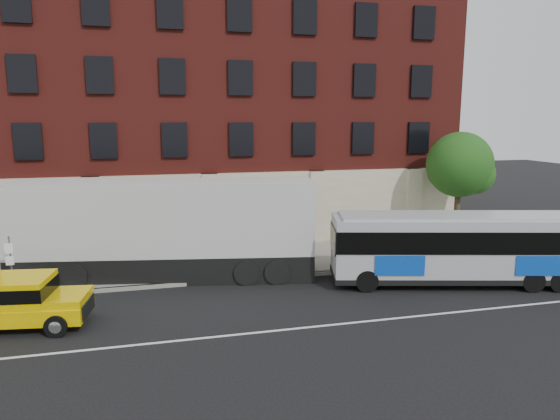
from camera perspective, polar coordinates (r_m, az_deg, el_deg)
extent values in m
plane|color=black|center=(16.87, -3.20, -14.43)|extent=(120.00, 120.00, 0.00)
cube|color=gray|center=(25.21, -7.05, -5.85)|extent=(60.00, 6.00, 0.15)
cube|color=gray|center=(22.37, -6.11, -7.94)|extent=(60.00, 0.25, 0.15)
cube|color=silver|center=(17.31, -3.52, -13.74)|extent=(60.00, 0.12, 0.01)
cube|color=maroon|center=(32.19, -9.12, 11.23)|extent=(30.00, 10.00, 15.00)
cube|color=beige|center=(27.50, -7.87, -0.07)|extent=(30.00, 0.35, 4.00)
cube|color=beige|center=(27.45, -20.40, -0.64)|extent=(0.90, 0.55, 4.00)
cube|color=beige|center=(27.40, -7.85, -0.11)|extent=(0.90, 0.55, 4.00)
cube|color=beige|center=(28.64, 4.17, 0.42)|extent=(0.90, 0.55, 4.00)
cube|color=beige|center=(31.02, 14.77, 0.86)|extent=(0.90, 0.55, 4.00)
cube|color=black|center=(27.65, -26.56, 6.94)|extent=(1.30, 0.20, 1.80)
cube|color=black|center=(27.12, -19.28, 7.40)|extent=(1.30, 0.20, 1.80)
cube|color=black|center=(27.03, -11.81, 7.75)|extent=(1.30, 0.20, 1.80)
cube|color=black|center=(27.39, -4.41, 7.96)|extent=(1.30, 0.20, 1.80)
cube|color=black|center=(28.18, 2.70, 8.04)|extent=(1.30, 0.20, 1.80)
cube|color=black|center=(29.37, 9.32, 8.01)|extent=(1.30, 0.20, 1.80)
cube|color=black|center=(30.92, 15.35, 7.89)|extent=(1.30, 0.20, 1.80)
cube|color=black|center=(27.71, -27.10, 13.54)|extent=(1.30, 0.20, 1.80)
cube|color=black|center=(27.18, -19.69, 14.14)|extent=(1.30, 0.20, 1.80)
cube|color=black|center=(27.09, -12.06, 14.52)|extent=(1.30, 0.20, 1.80)
cube|color=black|center=(27.45, -4.50, 14.65)|extent=(1.30, 0.20, 1.80)
cube|color=black|center=(28.24, 2.75, 14.55)|extent=(1.30, 0.20, 1.80)
cube|color=black|center=(29.43, 9.51, 14.25)|extent=(1.30, 0.20, 1.80)
cube|color=black|center=(30.97, 15.64, 13.81)|extent=(1.30, 0.20, 1.80)
cube|color=black|center=(28.14, -27.67, 20.03)|extent=(1.30, 0.20, 1.80)
cube|color=black|center=(27.61, -20.11, 20.77)|extent=(1.30, 0.20, 1.80)
cube|color=black|center=(27.52, -12.33, 21.17)|extent=(1.30, 0.20, 1.80)
cube|color=black|center=(27.87, -4.60, 21.22)|extent=(1.30, 0.20, 1.80)
cube|color=black|center=(28.65, 2.81, 20.94)|extent=(1.30, 0.20, 1.80)
cube|color=black|center=(29.83, 9.70, 20.39)|extent=(1.30, 0.20, 1.80)
cube|color=black|center=(31.35, 15.94, 19.65)|extent=(1.30, 0.20, 1.80)
cube|color=black|center=(27.42, -17.22, -1.32)|extent=(2.60, 0.15, 2.80)
cube|color=black|center=(27.70, -4.75, -0.77)|extent=(2.60, 0.15, 2.80)
cube|color=black|center=(29.24, 6.94, -0.23)|extent=(2.60, 0.15, 2.80)
cylinder|color=slate|center=(22.77, -28.05, -5.71)|extent=(0.07, 0.07, 2.50)
cube|color=white|center=(22.43, -28.32, -3.84)|extent=(0.30, 0.03, 0.40)
cube|color=white|center=(22.55, -28.21, -5.08)|extent=(0.30, 0.03, 0.35)
cylinder|color=#39281C|center=(29.97, 19.30, -0.67)|extent=(0.32, 0.32, 3.00)
sphere|color=#1A4A15|center=(29.59, 19.63, 4.85)|extent=(3.60, 3.60, 3.60)
sphere|color=#1A4A15|center=(29.70, 21.13, 3.80)|extent=(2.20, 2.20, 2.20)
sphere|color=#1A4A15|center=(29.63, 18.19, 4.16)|extent=(2.00, 2.00, 2.00)
cube|color=#A1A5AB|center=(23.00, 19.97, -3.95)|extent=(11.31, 4.95, 2.63)
cube|color=black|center=(23.32, 19.79, -6.87)|extent=(11.37, 5.01, 0.23)
cube|color=#A1A5AB|center=(22.72, 20.18, -0.61)|extent=(10.71, 4.55, 0.11)
cube|color=black|center=(22.90, 20.04, -2.88)|extent=(11.40, 5.04, 0.92)
cube|color=#0B3EAA|center=(21.19, 13.38, -6.15)|extent=(1.98, 0.53, 0.83)
cube|color=#0B3EAA|center=(25.22, 24.96, -4.21)|extent=(1.98, 0.53, 0.83)
cylinder|color=black|center=(21.27, 9.79, -7.90)|extent=(0.96, 0.49, 0.92)
cylinder|color=black|center=(23.24, 8.95, -6.31)|extent=(0.96, 0.49, 0.92)
cylinder|color=black|center=(23.39, 26.68, -7.20)|extent=(0.96, 0.49, 0.92)
cylinder|color=black|center=(25.19, 24.59, -5.83)|extent=(0.96, 0.49, 0.92)
cylinder|color=black|center=(23.90, 29.08, -7.04)|extent=(0.96, 0.49, 0.92)
cylinder|color=black|center=(25.67, 26.85, -5.72)|extent=(0.96, 0.49, 0.92)
cube|color=#EAC200|center=(19.63, -27.21, -10.08)|extent=(4.64, 2.44, 0.55)
cube|color=#EAC200|center=(19.59, -28.78, -7.98)|extent=(3.26, 2.21, 0.92)
cube|color=black|center=(19.58, -28.79, -7.85)|extent=(3.30, 2.26, 0.46)
cube|color=#EAC200|center=(18.99, -22.99, -9.09)|extent=(1.61, 1.93, 0.28)
cube|color=black|center=(18.92, -20.83, -10.20)|extent=(0.26, 1.47, 0.51)
cylinder|color=black|center=(18.44, -23.95, -11.88)|extent=(0.77, 0.36, 0.74)
cylinder|color=silver|center=(18.44, -23.95, -11.88)|extent=(0.44, 0.33, 0.41)
cylinder|color=black|center=(20.04, -22.36, -9.99)|extent=(0.77, 0.36, 0.74)
cylinder|color=silver|center=(20.04, -22.36, -9.99)|extent=(0.44, 0.33, 0.41)
cube|color=black|center=(23.32, -12.73, -6.03)|extent=(13.33, 4.85, 1.20)
cube|color=silver|center=(22.81, -12.95, -0.77)|extent=(13.34, 4.89, 3.16)
cylinder|color=black|center=(23.45, -25.20, -6.82)|extent=(1.13, 0.49, 1.09)
cylinder|color=black|center=(25.71, -23.21, -5.22)|extent=(1.13, 0.49, 1.09)
cylinder|color=black|center=(23.01, -22.15, -6.91)|extent=(1.13, 0.49, 1.09)
cylinder|color=black|center=(25.30, -20.40, -5.27)|extent=(1.13, 0.49, 1.09)
cylinder|color=black|center=(21.86, -3.80, -7.05)|extent=(1.13, 0.49, 1.09)
cylinder|color=black|center=(24.26, -3.82, -5.29)|extent=(1.13, 0.49, 1.09)
cylinder|color=black|center=(21.89, -0.35, -6.99)|extent=(1.13, 0.49, 1.09)
cylinder|color=black|center=(24.29, -0.72, -5.24)|extent=(1.13, 0.49, 1.09)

